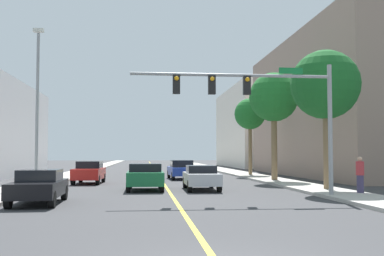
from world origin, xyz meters
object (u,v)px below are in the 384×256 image
(pedestrian, at_px, (360,175))
(car_blue, at_px, (181,170))
(palm_mid, at_px, (274,98))
(car_silver, at_px, (201,177))
(palm_near, at_px, (325,85))
(street_lamp, at_px, (37,100))
(car_red, at_px, (89,172))
(car_green, at_px, (145,176))
(car_black, at_px, (39,186))
(traffic_signal_mast, at_px, (263,98))
(palm_far, at_px, (250,115))

(pedestrian, bearing_deg, car_blue, -122.50)
(palm_mid, relative_size, pedestrian, 4.50)
(car_silver, bearing_deg, palm_near, -15.42)
(street_lamp, bearing_deg, car_silver, -4.31)
(car_red, xyz_separation_m, car_green, (3.71, -6.22, -0.02))
(car_black, bearing_deg, palm_mid, -136.32)
(car_silver, bearing_deg, car_blue, 91.72)
(car_green, bearing_deg, car_blue, 75.89)
(car_silver, bearing_deg, pedestrian, -31.48)
(street_lamp, bearing_deg, traffic_signal_mast, -27.86)
(palm_near, distance_m, palm_mid, 8.82)
(car_silver, relative_size, car_blue, 0.94)
(car_black, bearing_deg, street_lamp, -77.95)
(traffic_signal_mast, distance_m, car_silver, 6.78)
(traffic_signal_mast, xyz_separation_m, palm_near, (4.25, 3.37, 1.14))
(car_blue, bearing_deg, traffic_signal_mast, -84.07)
(car_silver, xyz_separation_m, car_black, (-7.27, -6.46, -0.00))
(car_red, bearing_deg, traffic_signal_mast, 130.09)
(car_red, bearing_deg, palm_near, 150.61)
(palm_near, bearing_deg, car_red, 148.40)
(car_black, xyz_separation_m, pedestrian, (14.29, 2.05, 0.29))
(car_green, distance_m, pedestrian, 11.02)
(traffic_signal_mast, distance_m, car_blue, 16.95)
(car_red, bearing_deg, car_black, 89.93)
(car_silver, height_order, car_green, car_green)
(palm_near, relative_size, palm_far, 1.07)
(palm_near, relative_size, car_black, 1.72)
(palm_mid, height_order, car_blue, palm_mid)
(palm_near, relative_size, car_green, 1.87)
(car_blue, bearing_deg, pedestrian, -67.38)
(palm_far, xyz_separation_m, car_silver, (-6.36, -15.78, -4.80))
(car_blue, relative_size, pedestrian, 2.68)
(street_lamp, xyz_separation_m, car_red, (2.22, 5.58, -4.19))
(pedestrian, bearing_deg, street_lamp, -75.05)
(pedestrian, bearing_deg, palm_far, -145.55)
(street_lamp, distance_m, pedestrian, 17.26)
(traffic_signal_mast, distance_m, street_lamp, 12.61)
(car_black, bearing_deg, car_green, -124.42)
(traffic_signal_mast, bearing_deg, car_green, 134.79)
(street_lamp, relative_size, car_green, 2.23)
(palm_far, distance_m, car_blue, 9.34)
(palm_mid, height_order, car_red, palm_mid)
(palm_far, xyz_separation_m, car_blue, (-6.57, -4.62, -4.76))
(street_lamp, relative_size, car_blue, 1.93)
(palm_mid, distance_m, car_blue, 9.19)
(traffic_signal_mast, xyz_separation_m, car_blue, (-2.37, 16.36, -3.72))
(pedestrian, bearing_deg, car_green, -81.24)
(car_green, distance_m, car_black, 7.75)
(car_black, bearing_deg, traffic_signal_mast, -173.93)
(palm_mid, bearing_deg, street_lamp, -157.36)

